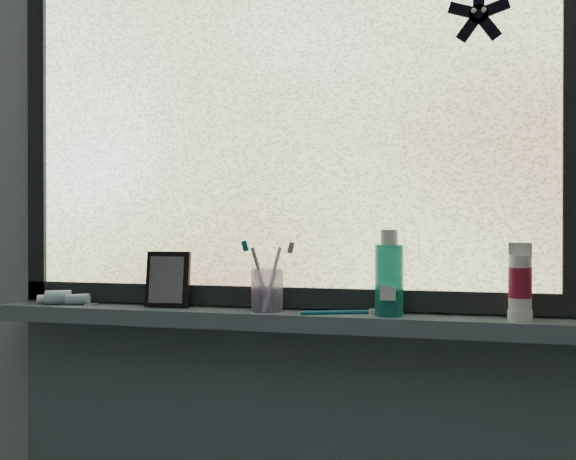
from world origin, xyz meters
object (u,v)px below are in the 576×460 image
(mouthwash_bottle, at_px, (389,273))
(cream_tube, at_px, (520,279))
(vanity_mirror, at_px, (168,279))
(toothbrush_cup, at_px, (267,290))

(mouthwash_bottle, xyz_separation_m, cream_tube, (0.29, -0.01, -0.01))
(vanity_mirror, bearing_deg, toothbrush_cup, -6.75)
(toothbrush_cup, xyz_separation_m, mouthwash_bottle, (0.30, -0.01, 0.05))
(vanity_mirror, height_order, cream_tube, cream_tube)
(mouthwash_bottle, bearing_deg, vanity_mirror, 178.05)
(cream_tube, bearing_deg, vanity_mirror, 178.35)
(vanity_mirror, height_order, mouthwash_bottle, mouthwash_bottle)
(toothbrush_cup, distance_m, cream_tube, 0.59)
(vanity_mirror, xyz_separation_m, mouthwash_bottle, (0.57, -0.02, 0.03))
(mouthwash_bottle, bearing_deg, cream_tube, -1.08)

